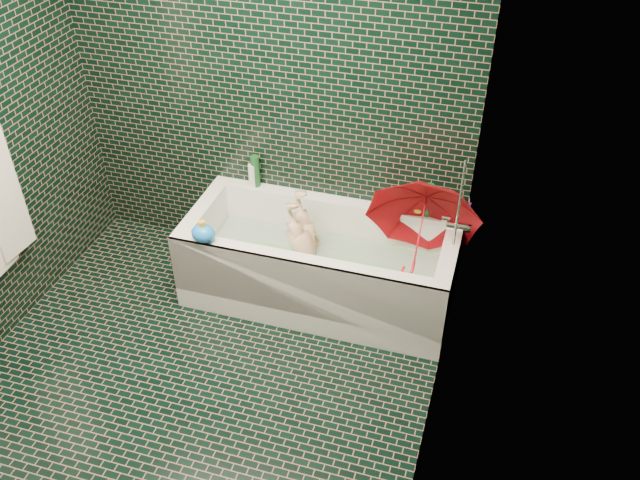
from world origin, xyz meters
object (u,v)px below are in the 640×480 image
(child, at_px, (307,253))
(umbrella, at_px, (420,233))
(bathtub, at_px, (319,271))
(bath_toy, at_px, (203,233))
(rubber_duck, at_px, (419,207))

(child, xyz_separation_m, umbrella, (0.71, 0.00, 0.31))
(umbrella, bearing_deg, child, -169.58)
(bathtub, bearing_deg, bath_toy, -152.55)
(rubber_duck, bearing_deg, child, -172.33)
(rubber_duck, height_order, bath_toy, bath_toy)
(rubber_duck, distance_m, bath_toy, 1.35)
(bathtub, height_order, child, bathtub)
(bathtub, distance_m, rubber_duck, 0.76)
(bath_toy, bearing_deg, rubber_duck, 21.39)
(child, bearing_deg, umbrella, 97.22)
(bathtub, height_order, umbrella, umbrella)
(rubber_duck, xyz_separation_m, bath_toy, (-1.18, -0.67, 0.02))
(umbrella, height_order, bath_toy, umbrella)
(umbrella, xyz_separation_m, rubber_duck, (-0.06, 0.30, -0.02))
(child, distance_m, umbrella, 0.77)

